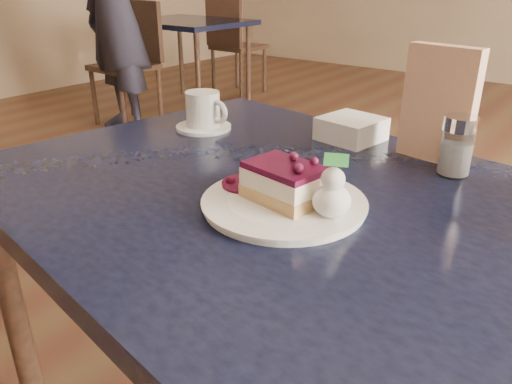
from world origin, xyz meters
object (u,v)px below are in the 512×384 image
Objects in this scene: coffee_set at (204,113)px; bg_table_far_left at (190,99)px; cheesecake_slice at (284,183)px; patron at (114,8)px; main_table at (303,240)px; dessert_plate at (284,204)px.

coffee_set is 3.17m from bg_table_far_left.
patron is (-2.46, 1.61, 0.06)m from cheesecake_slice.
cheesecake_slice is at bearing -41.53° from bg_table_far_left.
bg_table_far_left is (-2.59, 2.34, -0.58)m from main_table.
patron is (-2.09, 1.38, 0.07)m from coffee_set.
dessert_plate is at bearing -90.00° from main_table.
coffee_set is 2.50m from patron.
bg_table_far_left is (-2.21, 2.16, -0.70)m from coffee_set.
main_table is 0.75× the size of bg_table_far_left.
bg_table_far_left is at bearing 146.75° from main_table.
cheesecake_slice is 0.08× the size of patron.
main_table is at bearing 90.00° from cheesecake_slice.
coffee_set is (-0.38, 0.18, 0.11)m from main_table.
cheesecake_slice reaches higher than main_table.
coffee_set is 0.08× the size of patron.
patron reaches higher than cheesecake_slice.
bg_table_far_left is (-2.58, 2.39, -0.66)m from dessert_plate.
coffee_set is at bearing 148.85° from dessert_plate.
main_table is at bearing -18.10° from patron.
cheesecake_slice is at bearing -165.96° from dessert_plate.
coffee_set is at bearing 163.70° from main_table.
dessert_plate is 0.15× the size of patron.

